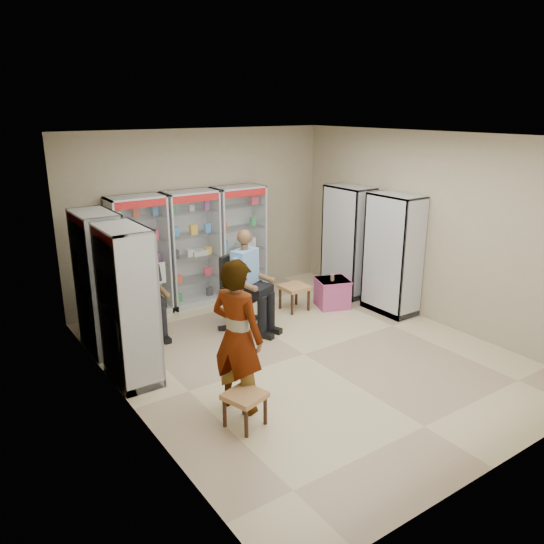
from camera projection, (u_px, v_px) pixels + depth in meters
floor at (304, 354)px, 7.49m from camera, size 6.00×6.00×0.00m
room_shell at (307, 217)px, 6.90m from camera, size 5.02×6.02×3.01m
cabinet_back_left at (139, 257)px, 8.64m from camera, size 0.90×0.50×2.00m
cabinet_back_mid at (192, 249)px, 9.15m from camera, size 0.90×0.50×2.00m
cabinet_back_right at (239, 241)px, 9.67m from camera, size 0.90×0.50×2.00m
cabinet_right_far at (348, 241)px, 9.66m from camera, size 0.90×0.50×2.00m
cabinet_right_near at (393, 255)px, 8.79m from camera, size 0.90×0.50×2.00m
cabinet_left_far at (100, 282)px, 7.40m from camera, size 0.90×0.50×2.00m
cabinet_left_near at (128, 306)px, 6.54m from camera, size 0.90×0.50×2.00m
wooden_chair at (144, 304)px, 8.09m from camera, size 0.42×0.42×0.94m
seated_customer at (144, 292)px, 7.99m from camera, size 0.44×0.60×1.34m
office_chair at (242, 293)px, 8.22m from camera, size 0.84×0.84×1.18m
seated_shopkeeper at (244, 284)px, 8.13m from camera, size 0.72×0.82×1.50m
pink_trunk at (332, 293)px, 9.22m from camera, size 0.65×0.64×0.50m
tea_glass at (332, 278)px, 9.06m from camera, size 0.07×0.07×0.11m
woven_stool_a at (294, 298)px, 9.08m from camera, size 0.44×0.44×0.44m
woven_stool_b at (245, 409)px, 5.77m from camera, size 0.49×0.49×0.39m
standing_man at (237, 337)px, 5.90m from camera, size 0.65×0.77×1.80m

